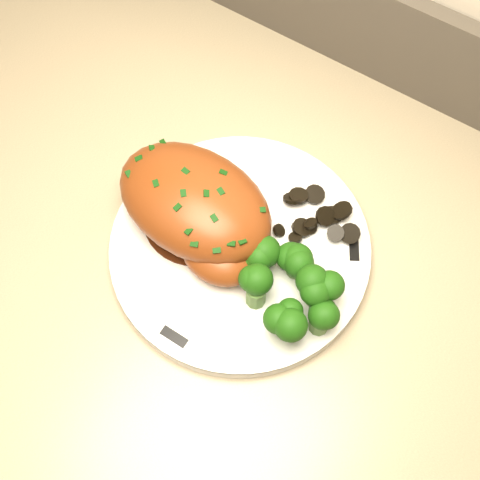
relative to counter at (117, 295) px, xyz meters
The scene contains 9 objects.
counter is the anchor object (origin of this frame).
plate 0.50m from the counter, ahead, with size 0.27×0.27×0.02m, color white.
rim_accent_0 0.57m from the counter, 13.98° to the left, with size 0.03×0.01×0.00m, color black.
rim_accent_1 0.47m from the counter, 29.90° to the left, with size 0.03×0.01×0.00m, color black.
rim_accent_2 0.51m from the counter, 20.12° to the right, with size 0.03×0.01×0.00m, color black.
gravy_pool 0.48m from the counter, ahead, with size 0.11×0.11×0.00m, color #3E1B0B.
chicken_breast 0.51m from the counter, ahead, with size 0.18×0.12×0.07m.
mushroom_pile 0.54m from the counter, 15.64° to the left, with size 0.08×0.06×0.02m.
broccoli_florets 0.56m from the counter, ahead, with size 0.11×0.08×0.05m.
Camera 1 is at (0.55, 1.48, 1.42)m, focal length 45.00 mm.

